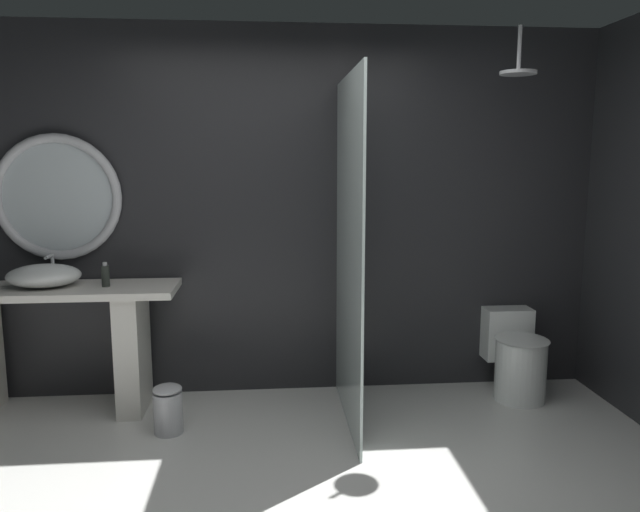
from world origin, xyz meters
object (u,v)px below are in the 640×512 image
(soap_dispenser, at_px, (105,276))
(rain_shower_head, at_px, (518,70))
(round_wall_mirror, at_px, (57,197))
(toilet, at_px, (516,358))
(waste_bin, at_px, (168,409))
(vessel_sink, at_px, (44,276))

(soap_dispenser, bearing_deg, rain_shower_head, -4.91)
(round_wall_mirror, distance_m, rain_shower_head, 3.13)
(soap_dispenser, bearing_deg, round_wall_mirror, 145.12)
(toilet, distance_m, waste_bin, 2.43)
(vessel_sink, xyz_separation_m, soap_dispenser, (0.40, -0.03, -0.00))
(rain_shower_head, distance_m, waste_bin, 3.03)
(toilet, bearing_deg, vessel_sink, 179.66)
(round_wall_mirror, relative_size, waste_bin, 2.77)
(waste_bin, bearing_deg, toilet, 9.32)
(vessel_sink, relative_size, toilet, 0.78)
(waste_bin, bearing_deg, soap_dispenser, 138.43)
(rain_shower_head, bearing_deg, vessel_sink, 175.23)
(soap_dispenser, relative_size, toilet, 0.27)
(soap_dispenser, height_order, toilet, soap_dispenser)
(round_wall_mirror, height_order, toilet, round_wall_mirror)
(soap_dispenser, bearing_deg, waste_bin, -41.57)
(rain_shower_head, xyz_separation_m, toilet, (0.19, 0.23, -1.95))
(round_wall_mirror, bearing_deg, rain_shower_head, -8.98)
(soap_dispenser, xyz_separation_m, round_wall_mirror, (-0.35, 0.25, 0.50))
(vessel_sink, height_order, toilet, vessel_sink)
(waste_bin, bearing_deg, round_wall_mirror, 141.28)
(round_wall_mirror, relative_size, toilet, 1.43)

